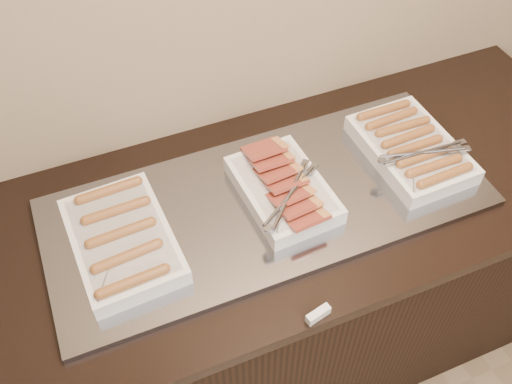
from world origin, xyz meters
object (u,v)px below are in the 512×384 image
dish_right (412,148)px  dish_center (283,189)px  warming_tray (268,203)px  dish_left (122,240)px  counter (274,287)px

dish_right → dish_center: bearing=178.6°
warming_tray → dish_right: size_ratio=3.33×
dish_left → dish_right: dish_right is taller
warming_tray → dish_right: bearing=-0.5°
dish_center → dish_left: bearing=176.1°
counter → warming_tray: warming_tray is taller
warming_tray → dish_right: (0.45, -0.00, 0.04)m
warming_tray → dish_center: (0.04, -0.00, 0.04)m
counter → dish_right: (0.42, -0.00, 0.50)m
warming_tray → counter: bearing=0.0°
dish_center → dish_right: (0.40, 0.00, -0.00)m
counter → dish_center: bearing=-20.5°
counter → dish_center: size_ratio=6.02×
dish_left → dish_center: bearing=-3.7°
counter → dish_left: bearing=180.0°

